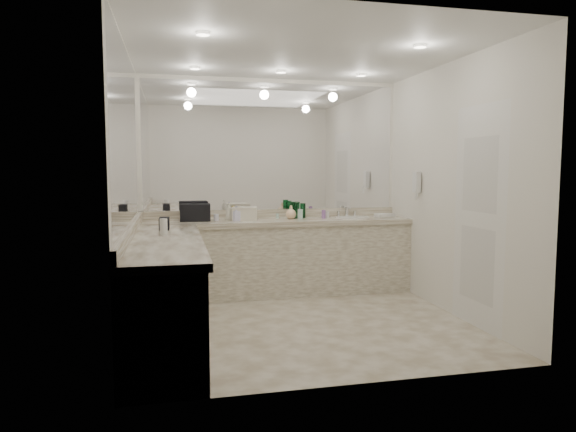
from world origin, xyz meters
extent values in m
plane|color=beige|center=(0.00, 0.00, 0.00)|extent=(3.20, 3.20, 0.00)
plane|color=white|center=(0.00, 0.00, 2.60)|extent=(3.20, 3.20, 0.00)
cube|color=silver|center=(0.00, 1.50, 1.30)|extent=(3.20, 0.02, 2.60)
cube|color=silver|center=(-1.60, 0.00, 1.30)|extent=(0.02, 3.00, 2.60)
cube|color=silver|center=(1.60, 0.00, 1.30)|extent=(0.02, 3.00, 2.60)
cube|color=silver|center=(0.00, 1.20, 0.42)|extent=(3.20, 0.60, 0.84)
cube|color=beige|center=(0.00, 1.19, 0.87)|extent=(3.20, 0.64, 0.06)
cube|color=silver|center=(-1.30, -0.30, 0.42)|extent=(0.60, 2.40, 0.84)
cube|color=beige|center=(-1.29, -0.30, 0.87)|extent=(0.64, 2.42, 0.06)
cube|color=beige|center=(0.00, 1.48, 0.95)|extent=(3.20, 0.04, 0.10)
cube|color=beige|center=(-1.58, 0.00, 0.95)|extent=(0.04, 3.00, 0.10)
cube|color=white|center=(0.00, 1.49, 1.77)|extent=(3.12, 0.01, 1.55)
cube|color=white|center=(-1.59, 0.00, 1.77)|extent=(0.01, 2.92, 1.55)
cylinder|color=white|center=(0.95, 1.20, 0.90)|extent=(0.44, 0.44, 0.03)
cube|color=silver|center=(0.95, 1.41, 0.97)|extent=(0.24, 0.16, 0.14)
cube|color=white|center=(1.56, 0.70, 1.35)|extent=(0.06, 0.10, 0.24)
cube|color=white|center=(1.59, -0.50, 1.05)|extent=(0.02, 0.82, 2.10)
cube|color=black|center=(-0.96, 1.24, 1.00)|extent=(0.35, 0.23, 0.20)
cube|color=black|center=(-1.30, 0.46, 0.96)|extent=(0.10, 0.22, 0.12)
cube|color=silver|center=(-0.39, 1.17, 0.98)|extent=(0.31, 0.23, 0.16)
cube|color=white|center=(1.40, 1.24, 0.92)|extent=(0.24, 0.18, 0.04)
cylinder|color=white|center=(-1.30, 0.01, 0.98)|extent=(0.07, 0.07, 0.16)
imported|color=white|center=(-0.57, 1.24, 1.00)|extent=(0.10, 0.10, 0.20)
imported|color=silver|center=(-0.50, 1.11, 0.99)|extent=(0.10, 0.10, 0.17)
imported|color=#FED1A0|center=(0.18, 1.24, 0.98)|extent=(0.15, 0.15, 0.17)
cylinder|color=#105728|center=(0.25, 1.31, 1.00)|extent=(0.07, 0.07, 0.19)
cylinder|color=#105728|center=(0.35, 1.34, 0.99)|extent=(0.07, 0.07, 0.18)
cylinder|color=#105728|center=(0.21, 1.29, 1.00)|extent=(0.07, 0.07, 0.20)
cylinder|color=silver|center=(0.03, 1.32, 0.93)|extent=(0.04, 0.04, 0.06)
cylinder|color=#9966B2|center=(0.58, 1.19, 0.95)|extent=(0.05, 0.05, 0.10)
cylinder|color=#F2D84C|center=(-0.46, 1.31, 0.97)|extent=(0.05, 0.05, 0.14)
cylinder|color=silver|center=(-0.72, 1.21, 0.94)|extent=(0.06, 0.06, 0.08)
cylinder|color=white|center=(0.64, 1.24, 0.94)|extent=(0.05, 0.05, 0.08)
cylinder|color=silver|center=(0.28, 1.18, 0.96)|extent=(0.06, 0.06, 0.12)
camera|label=1|loc=(-1.22, -4.78, 1.51)|focal=32.00mm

